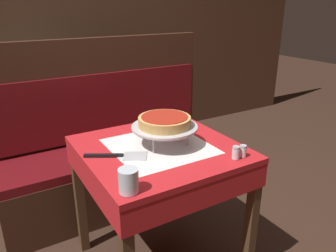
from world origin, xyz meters
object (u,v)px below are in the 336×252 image
at_px(dining_table_rear, 41,103).
at_px(salt_shaker, 236,153).
at_px(dining_table_front, 160,164).
at_px(pepper_shaker, 243,151).
at_px(pizza_pan_stand, 165,128).
at_px(booth_bench, 114,159).
at_px(pizza_server, 119,156).
at_px(condiment_caddy, 52,84).
at_px(deep_dish_pizza, 165,121).
at_px(water_glass_near, 128,181).

distance_m(dining_table_rear, salt_shaker, 1.90).
height_order(dining_table_front, pepper_shaker, pepper_shaker).
bearing_deg(dining_table_rear, pizza_pan_stand, -77.39).
xyz_separation_m(dining_table_rear, booth_bench, (0.34, -0.75, -0.29)).
distance_m(dining_table_front, pepper_shaker, 0.43).
bearing_deg(pizza_server, dining_table_front, 1.68).
height_order(booth_bench, pizza_pan_stand, booth_bench).
bearing_deg(condiment_caddy, booth_bench, -69.57).
xyz_separation_m(deep_dish_pizza, condiment_caddy, (-0.24, 1.43, -0.07)).
bearing_deg(condiment_caddy, salt_shaker, -75.43).
bearing_deg(salt_shaker, water_glass_near, -179.23).
relative_size(dining_table_front, pizza_pan_stand, 2.28).
relative_size(pizza_server, water_glass_near, 2.97).
distance_m(booth_bench, pizza_pan_stand, 0.91).
relative_size(water_glass_near, pepper_shaker, 1.67).
relative_size(dining_table_front, dining_table_rear, 1.00).
xyz_separation_m(pizza_pan_stand, water_glass_near, (-0.34, -0.31, -0.05)).
distance_m(pizza_pan_stand, pepper_shaker, 0.40).
height_order(water_glass_near, pepper_shaker, water_glass_near).
relative_size(dining_table_rear, booth_bench, 0.47).
distance_m(booth_bench, water_glass_near, 1.22).
relative_size(booth_bench, pizza_pan_stand, 4.81).
bearing_deg(deep_dish_pizza, dining_table_front, 172.98).
relative_size(salt_shaker, condiment_caddy, 0.41).
xyz_separation_m(pizza_server, pepper_shaker, (0.50, -0.30, 0.02)).
height_order(dining_table_front, condiment_caddy, condiment_caddy).
bearing_deg(water_glass_near, dining_table_rear, 89.90).
bearing_deg(deep_dish_pizza, water_glass_near, -137.76).
xyz_separation_m(dining_table_rear, pizza_server, (0.08, -1.51, 0.12)).
xyz_separation_m(pizza_server, condiment_caddy, (0.01, 1.43, 0.05)).
relative_size(dining_table_rear, pepper_shaker, 13.13).
xyz_separation_m(dining_table_front, deep_dish_pizza, (0.03, -0.00, 0.23)).
distance_m(salt_shaker, condiment_caddy, 1.79).
bearing_deg(pizza_pan_stand, condiment_caddy, 99.71).
bearing_deg(condiment_caddy, dining_table_front, -81.48).
xyz_separation_m(dining_table_front, booth_bench, (0.03, 0.76, -0.30)).
xyz_separation_m(pizza_pan_stand, salt_shaker, (0.20, -0.30, -0.06)).
height_order(deep_dish_pizza, pizza_server, deep_dish_pizza).
height_order(pizza_pan_stand, deep_dish_pizza, deep_dish_pizza).
bearing_deg(water_glass_near, salt_shaker, 0.77).
bearing_deg(pizza_server, salt_shaker, -33.05).
bearing_deg(water_glass_near, pepper_shaker, 0.71).
xyz_separation_m(water_glass_near, salt_shaker, (0.55, 0.01, -0.02)).
bearing_deg(pepper_shaker, dining_table_rear, 107.91).
relative_size(water_glass_near, salt_shaker, 1.55).
relative_size(booth_bench, salt_shaker, 25.89).
height_order(dining_table_rear, salt_shaker, salt_shaker).
bearing_deg(dining_table_front, salt_shaker, -52.36).
bearing_deg(water_glass_near, condiment_caddy, 86.81).
relative_size(dining_table_front, condiment_caddy, 4.98).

